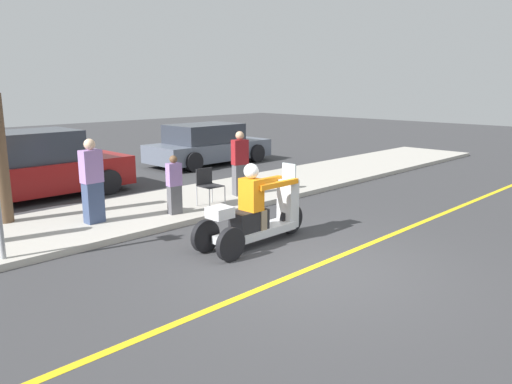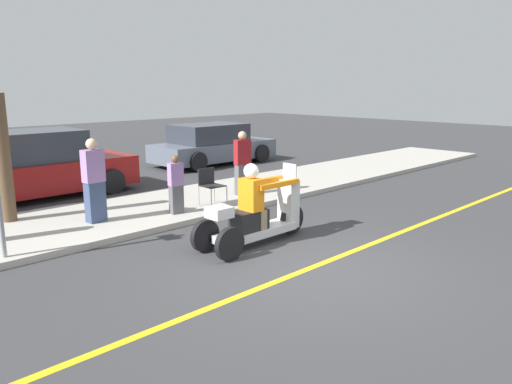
{
  "view_description": "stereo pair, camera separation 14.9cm",
  "coord_description": "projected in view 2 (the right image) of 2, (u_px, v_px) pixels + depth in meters",
  "views": [
    {
      "loc": [
        -5.72,
        -4.46,
        2.76
      ],
      "look_at": [
        0.25,
        1.42,
        0.94
      ],
      "focal_mm": 35.0,
      "sensor_mm": 36.0,
      "label": 1
    },
    {
      "loc": [
        -5.62,
        -4.57,
        2.76
      ],
      "look_at": [
        0.25,
        1.42,
        0.94
      ],
      "focal_mm": 35.0,
      "sensor_mm": 36.0,
      "label": 2
    }
  ],
  "objects": [
    {
      "name": "spectator_end_of_line",
      "position": [
        243.0,
        165.0,
        11.97
      ],
      "size": [
        0.41,
        0.31,
        1.55
      ],
      "color": "#515156",
      "rests_on": "sidewalk_strip"
    },
    {
      "name": "motorcycle_trike",
      "position": [
        256.0,
        216.0,
        8.67
      ],
      "size": [
        2.38,
        0.72,
        1.45
      ],
      "color": "black",
      "rests_on": "ground"
    },
    {
      "name": "spectator_far_back",
      "position": [
        94.0,
        182.0,
        9.6
      ],
      "size": [
        0.4,
        0.25,
        1.63
      ],
      "color": "#38476B",
      "rests_on": "sidewalk_strip"
    },
    {
      "name": "ground_plane",
      "position": [
        309.0,
        269.0,
        7.61
      ],
      "size": [
        60.0,
        60.0,
        0.0
      ],
      "primitive_type": "plane",
      "color": "#38383A"
    },
    {
      "name": "tree_trunk",
      "position": [
        3.0,
        158.0,
        9.57
      ],
      "size": [
        0.28,
        0.28,
        2.48
      ],
      "color": "brown",
      "rests_on": "sidewalk_strip"
    },
    {
      "name": "spectator_near_curb",
      "position": [
        176.0,
        186.0,
        10.28
      ],
      "size": [
        0.31,
        0.21,
        1.22
      ],
      "color": "#515156",
      "rests_on": "sidewalk_strip"
    },
    {
      "name": "sidewalk_strip",
      "position": [
        145.0,
        211.0,
        10.81
      ],
      "size": [
        28.0,
        2.8,
        0.12
      ],
      "color": "#B2ADA3",
      "rests_on": "ground"
    },
    {
      "name": "folding_chair_curbside",
      "position": [
        210.0,
        183.0,
        11.01
      ],
      "size": [
        0.47,
        0.47,
        0.82
      ],
      "color": "#A5A8AD",
      "rests_on": "sidewalk_strip"
    },
    {
      "name": "parked_car_lot_left",
      "position": [
        212.0,
        145.0,
        17.47
      ],
      "size": [
        4.43,
        2.06,
        1.41
      ],
      "color": "slate",
      "rests_on": "ground"
    },
    {
      "name": "lane_stripe",
      "position": [
        320.0,
        264.0,
        7.78
      ],
      "size": [
        24.0,
        0.12,
        0.01
      ],
      "color": "gold",
      "rests_on": "ground"
    },
    {
      "name": "parked_car_lot_center",
      "position": [
        34.0,
        167.0,
        12.2
      ],
      "size": [
        4.67,
        1.99,
        1.66
      ],
      "color": "maroon",
      "rests_on": "ground"
    }
  ]
}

